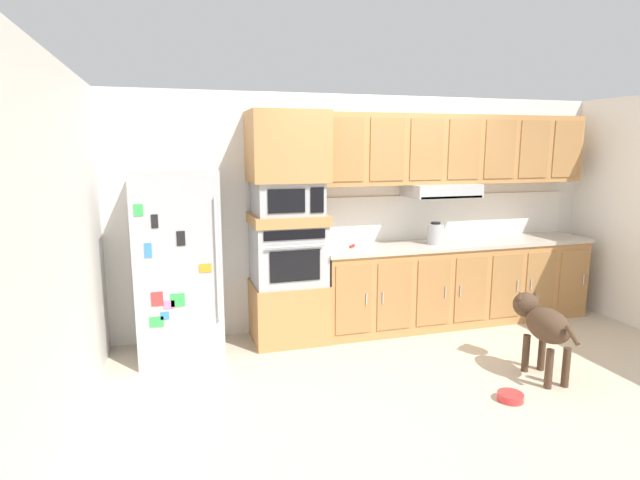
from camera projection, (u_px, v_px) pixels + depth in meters
ground_plane at (408, 356)px, 4.89m from camera, size 9.60×9.60×0.00m
back_kitchen_wall at (367, 211)px, 5.71m from camera, size 6.20×0.12×2.50m
side_panel_left at (76, 242)px, 3.88m from camera, size 0.12×7.10×2.50m
refrigerator at (178, 264)px, 4.79m from camera, size 0.76×0.73×1.76m
oven_base_cabinet at (289, 311)px, 5.26m from camera, size 0.74×0.62×0.60m
built_in_oven at (288, 254)px, 5.15m from camera, size 0.70×0.62×0.60m
appliance_mid_shelf at (288, 219)px, 5.09m from camera, size 0.74×0.62×0.10m
microwave at (288, 198)px, 5.05m from camera, size 0.64×0.54×0.32m
appliance_upper_cabinet at (287, 146)px, 4.96m from camera, size 0.74×0.62×0.68m
lower_cabinet_run at (456, 284)px, 5.77m from camera, size 3.11×0.63×0.88m
countertop_slab at (457, 244)px, 5.69m from camera, size 3.15×0.64×0.04m
backsplash_panel at (445, 216)px, 5.92m from camera, size 3.15×0.02×0.50m
upper_cabinet_with_hood at (455, 152)px, 5.63m from camera, size 3.11×0.48×0.88m
screwdriver at (353, 246)px, 5.37m from camera, size 0.17×0.17×0.03m
electric_kettle at (435, 234)px, 5.54m from camera, size 0.17×0.17×0.24m
dog at (542, 323)px, 4.40m from camera, size 0.33×0.90×0.69m
dog_food_bowl at (510, 397)px, 4.02m from camera, size 0.20×0.20×0.06m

